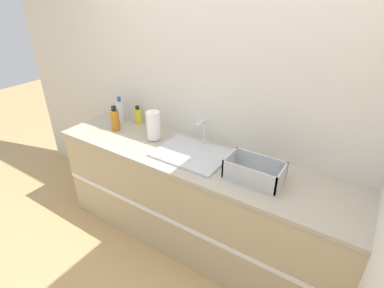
% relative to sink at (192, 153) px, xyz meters
% --- Properties ---
extents(ground_plane, '(12.00, 12.00, 0.00)m').
position_rel_sink_xyz_m(ground_plane, '(0.04, -0.31, -0.92)').
color(ground_plane, tan).
extents(wall_back, '(4.92, 0.06, 2.60)m').
position_rel_sink_xyz_m(wall_back, '(0.04, 0.31, 0.38)').
color(wall_back, beige).
rests_on(wall_back, ground_plane).
extents(counter_cabinet, '(2.54, 0.61, 0.90)m').
position_rel_sink_xyz_m(counter_cabinet, '(0.04, -0.01, -0.47)').
color(counter_cabinet, tan).
rests_on(counter_cabinet, ground_plane).
extents(sink, '(0.56, 0.43, 0.24)m').
position_rel_sink_xyz_m(sink, '(0.00, 0.00, 0.00)').
color(sink, silver).
rests_on(sink, counter_cabinet).
extents(paper_towel_roll, '(0.12, 0.12, 0.26)m').
position_rel_sink_xyz_m(paper_towel_roll, '(-0.42, 0.04, 0.11)').
color(paper_towel_roll, '#4C4C51').
rests_on(paper_towel_roll, counter_cabinet).
extents(dish_rack, '(0.39, 0.22, 0.15)m').
position_rel_sink_xyz_m(dish_rack, '(0.54, -0.05, 0.04)').
color(dish_rack, '#B7BABF').
rests_on(dish_rack, counter_cabinet).
extents(bottle_yellow, '(0.06, 0.06, 0.18)m').
position_rel_sink_xyz_m(bottle_yellow, '(-0.76, 0.21, 0.06)').
color(bottle_yellow, yellow).
rests_on(bottle_yellow, counter_cabinet).
extents(bottle_clear, '(0.06, 0.06, 0.25)m').
position_rel_sink_xyz_m(bottle_clear, '(-0.94, 0.17, 0.09)').
color(bottle_clear, silver).
rests_on(bottle_clear, counter_cabinet).
extents(bottle_amber, '(0.08, 0.08, 0.23)m').
position_rel_sink_xyz_m(bottle_amber, '(-0.84, -0.01, 0.09)').
color(bottle_amber, '#B26B19').
rests_on(bottle_amber, counter_cabinet).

